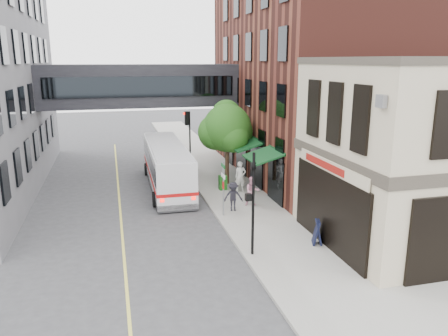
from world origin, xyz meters
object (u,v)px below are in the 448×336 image
pedestrian_c (233,197)px  sandwich_board (317,232)px  pedestrian_b (252,191)px  newspaper_box (223,182)px  pedestrian_a (240,177)px  bus (167,164)px

pedestrian_c → sandwich_board: bearing=-55.8°
pedestrian_b → newspaper_box: (-0.87, 3.45, -0.38)m
pedestrian_a → sandwich_board: 8.77m
bus → pedestrian_c: size_ratio=6.47×
pedestrian_c → sandwich_board: (2.49, -5.28, -0.26)m
bus → pedestrian_b: bus is taller
pedestrian_c → sandwich_board: size_ratio=1.46×
pedestrian_a → newspaper_box: size_ratio=2.06×
pedestrian_c → newspaper_box: 4.11m
pedestrian_b → pedestrian_a: bearing=94.8°
newspaper_box → sandwich_board: size_ratio=0.84×
bus → pedestrian_a: bearing=-30.9°
sandwich_board → newspaper_box: bearing=121.8°
pedestrian_a → pedestrian_b: (-0.13, -2.80, -0.12)m
pedestrian_b → pedestrian_c: (-1.31, -0.62, -0.03)m
bus → sandwich_board: bearing=-64.5°
sandwich_board → pedestrian_b: bearing=120.8°
pedestrian_b → sandwich_board: bearing=-71.3°
bus → pedestrian_c: (2.89, -6.00, -0.63)m
bus → pedestrian_b: 6.85m
bus → newspaper_box: size_ratio=11.26×
bus → newspaper_box: bearing=-30.1°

